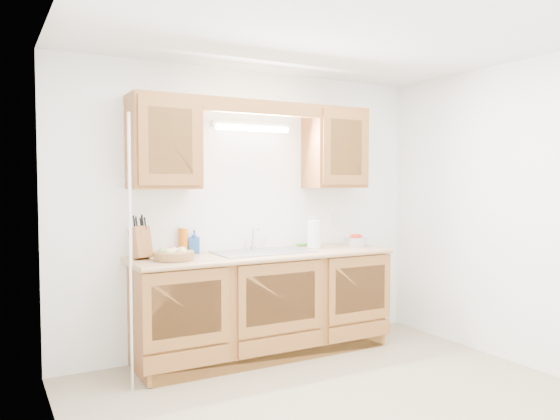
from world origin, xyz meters
TOP-DOWN VIEW (x-y plane):
  - room at (0.00, 0.00)m, footprint 3.52×3.50m
  - base_cabinets at (0.00, 1.20)m, footprint 2.20×0.60m
  - countertop at (0.00, 1.19)m, footprint 2.30×0.63m
  - upper_cabinet_left at (-0.83, 1.33)m, footprint 0.55×0.33m
  - upper_cabinet_right at (0.83, 1.33)m, footprint 0.55×0.33m
  - valance at (0.00, 1.19)m, footprint 2.20×0.05m
  - fluorescent_fixture at (0.00, 1.42)m, footprint 0.76×0.08m
  - sink at (0.00, 1.21)m, footprint 0.84×0.46m
  - wire_shelf_pole at (-1.20, 0.94)m, footprint 0.03×0.03m
  - outlet_plate at (0.95, 1.49)m, footprint 0.08×0.01m
  - fruit_basket at (-0.82, 1.13)m, footprint 0.41×0.41m
  - knife_block at (-1.03, 1.33)m, footprint 0.16×0.23m
  - orange_canister at (-0.64, 1.44)m, footprint 0.08×0.08m
  - soap_bottle at (-0.54, 1.44)m, footprint 0.12×0.12m
  - sponge at (0.54, 1.44)m, footprint 0.11×0.08m
  - paper_towel at (0.54, 1.24)m, footprint 0.15×0.15m
  - apple_bowl at (0.95, 1.17)m, footprint 0.26×0.26m

SIDE VIEW (x-z plane):
  - base_cabinets at x=0.00m, z-range 0.01..0.87m
  - sink at x=0.00m, z-range 0.65..1.01m
  - countertop at x=0.00m, z-range 0.86..0.90m
  - sponge at x=0.54m, z-range 0.90..0.92m
  - fruit_basket at x=-0.82m, z-range 0.89..0.99m
  - apple_bowl at x=0.95m, z-range 0.89..1.01m
  - soap_bottle at x=-0.54m, z-range 0.90..1.10m
  - wire_shelf_pole at x=-1.20m, z-range 0.00..2.00m
  - orange_canister at x=-0.64m, z-range 0.90..1.13m
  - paper_towel at x=0.54m, z-range 0.87..1.18m
  - knife_block at x=-1.03m, z-range 0.85..1.21m
  - outlet_plate at x=0.95m, z-range 1.09..1.21m
  - room at x=0.00m, z-range 0.00..2.50m
  - upper_cabinet_left at x=-0.83m, z-range 1.45..2.20m
  - upper_cabinet_right at x=0.83m, z-range 1.45..2.20m
  - fluorescent_fixture at x=0.00m, z-range 1.96..2.04m
  - valance at x=0.00m, z-range 2.08..2.20m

